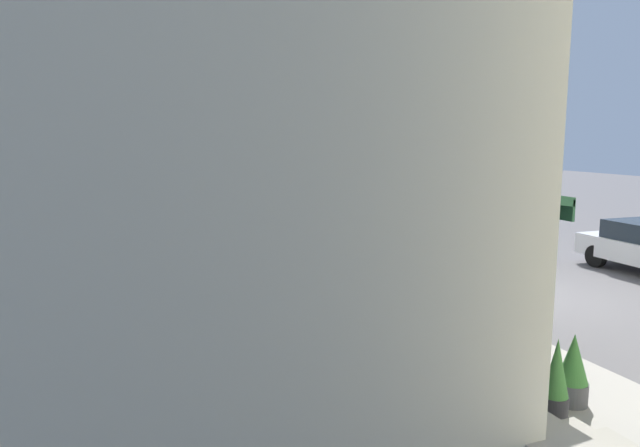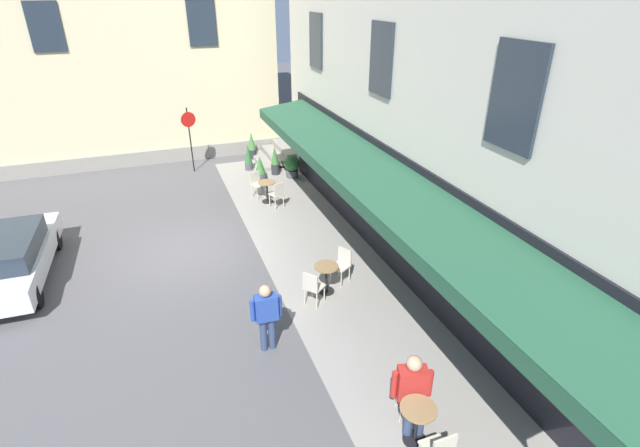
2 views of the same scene
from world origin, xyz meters
The scene contains 20 objects.
ground_plane centered at (0.00, 0.00, 0.00)m, with size 70.00×70.00×0.00m, color #565456.
sidewalk_cafe_terrace centered at (-3.25, -3.40, 0.00)m, with size 20.50×3.20×0.01m, color gray.
back_alley_steps centered at (6.60, -4.59, 0.24)m, with size 2.40×1.75×0.60m.
cafe_table_mid_terrace centered at (-3.36, -2.92, 0.49)m, with size 0.60×0.60×0.75m.
cafe_chair_cream_near_door centered at (-3.75, -2.43, 0.55)m, with size 0.56×0.56×0.91m.
cafe_chair_cream_corner_right centered at (-3.05, -3.47, 0.55)m, with size 0.55×0.55×0.91m.
cafe_table_streetside centered at (-7.85, -2.78, 0.49)m, with size 0.60×0.60×0.75m.
cafe_chair_cream_back_row centered at (-7.25, -2.97, 0.55)m, with size 0.50×0.50×0.91m.
cafe_table_far_end centered at (2.44, -2.94, 0.49)m, with size 0.60×0.60×0.75m.
cafe_chair_cream_kerbside centered at (3.03, -2.71, 0.55)m, with size 0.52×0.52×0.91m.
cafe_chair_cream_corner_left centered at (1.85, -3.15, 0.55)m, with size 0.51×0.51×0.91m.
seated_companion_in_red centered at (-7.46, -2.91, 0.72)m, with size 0.66×0.68×1.36m.
walking_pedestrian_in_blue centered at (-4.84, -1.06, 0.92)m, with size 0.27×0.65×1.57m.
no_parking_sign centered at (6.45, -0.88, 1.79)m, with size 0.17×0.57×2.60m.
potted_plant_under_sign centered at (5.87, -3.03, 0.53)m, with size 0.33×0.33×1.08m.
potted_plant_entrance_right centered at (4.45, -4.46, 0.48)m, with size 0.63×0.63×0.88m.
potted_plant_entrance_left centered at (7.34, -3.51, 0.55)m, with size 0.37×0.37×1.13m.
potted_plant_mid_terrace centered at (4.54, -3.20, 0.48)m, with size 0.43×0.43×0.98m.
potted_plant_by_steps centered at (4.99, -3.93, 0.57)m, with size 0.33×0.33×1.16m.
parked_car_white centered at (-0.15, 4.43, 0.71)m, with size 4.35×1.94×1.33m.
Camera 2 is at (-12.29, 0.54, 6.75)m, focal length 26.21 mm.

